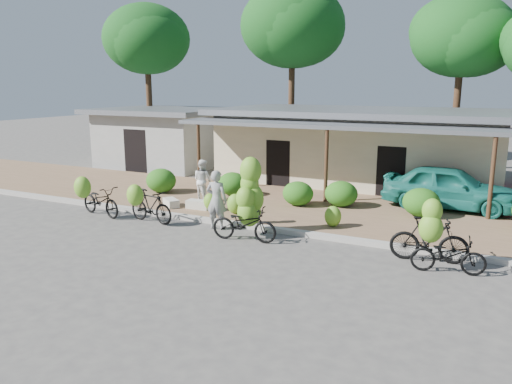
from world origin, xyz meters
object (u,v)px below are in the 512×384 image
Objects in this scene: bike_center at (247,209)px; teal_van at (449,187)px; bike_far_left at (98,199)px; bike_left at (149,205)px; bystander at (203,180)px; tree_far_center at (290,24)px; bike_far_right at (448,255)px; bike_right at (430,236)px; sack_far at (171,203)px; vendor at (217,200)px; tree_center_right at (459,34)px; sack_near at (199,205)px; tree_back_left at (145,38)px.

bike_center is 7.74m from teal_van.
teal_van is at bearing -47.60° from bike_far_left.
bystander reaches higher than bike_left.
tree_far_center reaches higher than bike_far_right.
bike_center reaches higher than bike_far_left.
bike_right reaches higher than teal_van.
bike_center is at bearing -82.47° from bike_left.
bike_right is 5.78m from teal_van.
sack_far is 0.40× the size of vendor.
tree_far_center is 1.14× the size of tree_center_right.
bike_right is (1.06, -15.39, -6.18)m from tree_center_right.
tree_far_center is at bearing 49.30° from teal_van.
tree_far_center reaches higher than sack_near.
sack_near is at bearing 131.85° from bystander.
sack_far is at bearing -32.20° from vendor.
bike_right is 0.44× the size of teal_van.
teal_van is (6.26, 5.50, -0.05)m from vendor.
sack_far is at bearing 21.19° from bike_left.
tree_far_center is at bearing -65.62° from bystander.
vendor reaches higher than bike_right.
bike_left is 9.22m from bike_far_right.
bike_far_left is at bearing 83.06° from bike_right.
sack_near is (0.65, 1.95, -0.35)m from bike_left.
sack_near is (-8.05, 1.82, -0.45)m from bike_right.
bystander is (-3.48, 3.10, 0.01)m from bike_center.
bike_far_left reaches higher than bike_far_right.
sack_near is at bearing -117.25° from tree_center_right.
bike_far_right is (5.59, -0.32, -0.45)m from bike_center.
bike_right is at bearing -33.35° from tree_back_left.
tree_back_left reaches higher than bike_far_left.
tree_far_center is at bearing -176.82° from tree_center_right.
bike_far_left is 1.32× the size of bystander.
tree_back_left is 18.78m from bike_center.
tree_far_center is 5.03× the size of bike_right.
bike_left is 2.21× the size of sack_near.
sack_near is (-8.56, 2.31, -0.18)m from bike_far_right.
tree_center_right reaches higher than sack_far.
tree_center_right is 17.09m from vendor.
bike_far_left is at bearing -122.08° from tree_center_right.
sack_far is at bearing 58.72° from bike_center.
bystander is at bearing -43.32° from tree_back_left.
tree_center_right is 4.90× the size of bike_far_right.
bike_far_left is at bearing 0.21° from vendor.
sack_near is 1.38m from bystander.
bike_far_left is 2.12m from bike_left.
tree_back_left is at bearing -168.37° from tree_center_right.
tree_far_center is at bearing 24.76° from bike_far_right.
sack_far is 9.92m from teal_van.
tree_far_center is 16.55m from vendor.
bystander is (-0.51, 1.11, 0.64)m from sack_near.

